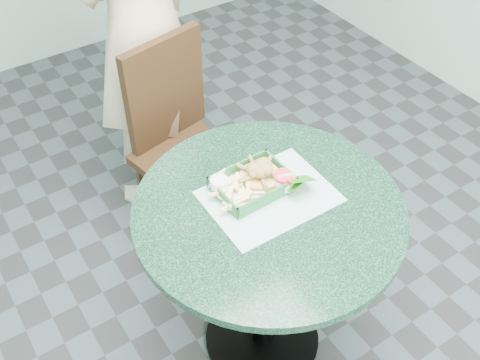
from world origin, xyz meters
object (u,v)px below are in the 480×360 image
cafe_table (267,246)px  crab_sandwich (260,176)px  dining_chair (179,135)px  sauce_ramekin (219,186)px  food_basket (252,190)px

cafe_table → crab_sandwich: crab_sandwich is taller
dining_chair → sauce_ramekin: size_ratio=16.75×
food_basket → crab_sandwich: 0.05m
cafe_table → food_basket: food_basket is taller
food_basket → sauce_ramekin: bearing=155.6°
dining_chair → sauce_ramekin: (-0.16, -0.59, 0.27)m
dining_chair → sauce_ramekin: bearing=-116.9°
dining_chair → cafe_table: bearing=-106.8°
cafe_table → crab_sandwich: 0.24m
cafe_table → food_basket: bearing=90.3°
crab_sandwich → sauce_ramekin: size_ratio=2.32×
cafe_table → food_basket: 0.21m
dining_chair → sauce_ramekin: dining_chair is taller
food_basket → cafe_table: bearing=-89.7°
food_basket → crab_sandwich: size_ratio=1.79×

